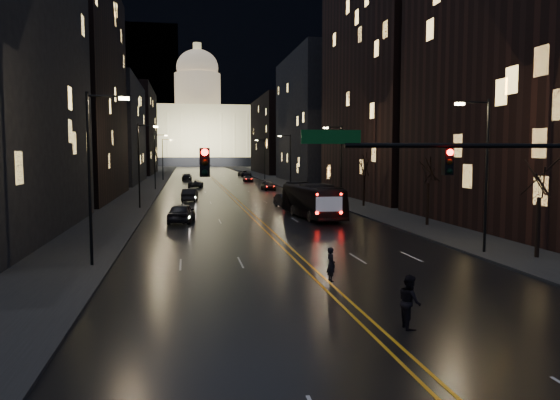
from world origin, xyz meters
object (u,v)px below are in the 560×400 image
oncoming_car_a (181,213)px  traffic_signal (506,175)px  oncoming_car_b (190,195)px  bus (312,201)px  pedestrian_b (410,302)px  pedestrian_a (331,264)px  receding_car_a (286,201)px

oncoming_car_a → traffic_signal: bearing=121.6°
traffic_signal → oncoming_car_b: size_ratio=3.61×
bus → oncoming_car_a: 11.98m
traffic_signal → pedestrian_b: 6.58m
pedestrian_b → pedestrian_a: bearing=10.1°
bus → pedestrian_b: (-4.00, -31.55, -0.66)m
oncoming_car_b → receding_car_a: size_ratio=1.05×
bus → oncoming_car_a: bus is taller
traffic_signal → pedestrian_b: size_ratio=9.40×
pedestrian_a → pedestrian_b: pedestrian_b is taller
oncoming_car_b → receding_car_a: oncoming_car_b is taller
oncoming_car_b → pedestrian_a: size_ratio=3.00×
traffic_signal → bus: size_ratio=1.52×
oncoming_car_b → oncoming_car_a: bearing=93.2°
traffic_signal → receding_car_a: bearing=92.1°
traffic_signal → oncoming_car_a: size_ratio=3.51×
bus → pedestrian_b: bus is taller
traffic_signal → pedestrian_a: traffic_signal is taller
receding_car_a → pedestrian_a: size_ratio=2.85×
oncoming_car_a → receding_car_a: oncoming_car_a is taller
receding_car_a → pedestrian_a: 34.05m
oncoming_car_a → receding_car_a: bearing=-127.8°
oncoming_car_b → pedestrian_a: pedestrian_a is taller
pedestrian_a → pedestrian_b: bearing=178.5°
bus → pedestrian_a: size_ratio=7.10×
pedestrian_a → traffic_signal: bearing=-140.6°
oncoming_car_a → pedestrian_a: oncoming_car_a is taller
pedestrian_b → receding_car_a: bearing=-1.4°
pedestrian_a → bus: bearing=-19.5°
traffic_signal → oncoming_car_b: bearing=103.5°
oncoming_car_b → pedestrian_b: bearing=103.4°
receding_car_a → pedestrian_a: bearing=-104.4°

